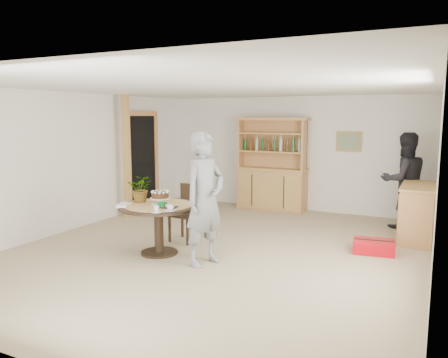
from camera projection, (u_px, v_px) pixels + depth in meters
ground at (218, 250)px, 6.81m from camera, size 7.00×7.00×0.00m
room_shell at (218, 138)px, 6.57m from camera, size 6.04×7.04×2.52m
doorway at (141, 160)px, 9.71m from camera, size 0.13×1.10×2.18m
pine_post at (127, 157)px, 8.88m from camera, size 0.12×0.12×2.50m
hutch at (272, 179)px, 9.72m from camera, size 1.62×0.54×2.04m
sideboard at (417, 212)px, 7.32m from camera, size 0.54×1.26×0.94m
dining_table at (159, 215)px, 6.56m from camera, size 1.20×1.20×0.76m
dining_chair at (187, 209)px, 7.31m from camera, size 0.45×0.45×0.95m
birthday_cake at (160, 196)px, 6.57m from camera, size 0.30×0.30×0.20m
flower_vase at (141, 189)px, 6.71m from camera, size 0.47×0.44×0.42m
gift_tray at (166, 206)px, 6.33m from camera, size 0.30×0.20×0.08m
coffee_cup_a at (171, 208)px, 6.11m from camera, size 0.15×0.15×0.09m
coffee_cup_b at (156, 210)px, 6.01m from camera, size 0.15×0.15×0.08m
napkins at (123, 205)px, 6.44m from camera, size 0.24×0.33×0.03m
teen_boy at (205, 199)px, 6.06m from camera, size 0.63×0.78×1.86m
adult_person at (404, 181)px, 8.07m from camera, size 1.09×1.02×1.78m
red_suitcase at (373, 247)px, 6.66m from camera, size 0.65×0.48×0.21m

